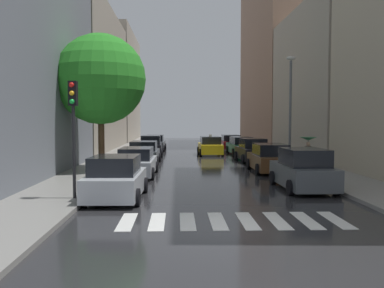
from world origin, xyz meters
name	(u,v)px	position (x,y,z in m)	size (l,w,h in m)	color
ground_plane	(197,156)	(0.00, 24.00, -0.02)	(28.00, 72.00, 0.04)	#28282A
sidewalk_left	(120,155)	(-6.50, 24.00, 0.07)	(3.00, 72.00, 0.15)	gray
sidewalk_right	(272,155)	(6.50, 24.00, 0.07)	(3.00, 72.00, 0.15)	gray
crosswalk_stripes	(232,221)	(0.00, 1.11, 0.01)	(6.75, 2.20, 0.01)	silver
building_left_mid	(84,81)	(-11.00, 30.65, 6.98)	(6.00, 20.33, 13.96)	#9E9384
building_left_far	(114,88)	(-11.00, 50.89, 7.90)	(6.00, 18.33, 15.79)	#9E9384
building_right_mid	(330,83)	(11.00, 22.66, 6.08)	(6.00, 15.17, 12.16)	#9E9384
building_right_far	(277,44)	(11.00, 41.11, 12.63)	(6.00, 20.94, 25.26)	#8C6B56
parked_car_left_nearest	(116,179)	(-4.00, 4.65, 0.78)	(2.20, 4.20, 1.68)	#B2B7BF
parked_car_left_second	(137,163)	(-3.84, 11.21, 0.74)	(2.13, 4.70, 1.56)	#B2B7BF
parked_car_left_third	(144,153)	(-3.96, 17.53, 0.75)	(2.21, 4.12, 1.59)	#474C51
parked_car_left_fourth	(151,146)	(-3.88, 23.85, 0.82)	(2.05, 4.80, 1.76)	black
parked_car_left_fifth	(155,143)	(-3.86, 30.03, 0.74)	(2.13, 4.12, 1.59)	#474C51
parked_car_right_nearest	(303,170)	(3.83, 6.60, 0.84)	(2.15, 4.36, 1.80)	#474C51
parked_car_right_second	(270,159)	(3.78, 12.83, 0.78)	(2.17, 4.63, 1.65)	brown
parked_car_right_third	(252,151)	(3.86, 18.89, 0.80)	(2.19, 4.22, 1.71)	black
parked_car_right_fourth	(241,146)	(3.99, 25.27, 0.74)	(2.23, 4.79, 1.57)	#0C4C2D
parked_car_right_fifth	(230,143)	(3.80, 30.68, 0.74)	(2.15, 4.74, 1.56)	maroon
taxi_midroad	(210,146)	(1.23, 24.65, 0.76)	(2.13, 4.37, 1.81)	yellow
pedestrian_foreground	(308,146)	(5.83, 12.14, 1.53)	(0.96, 0.96, 1.92)	#38513D
street_tree_left	(101,79)	(-6.06, 12.96, 5.38)	(5.20, 5.20, 7.84)	#513823
traffic_light_left_corner	(73,113)	(-5.45, 4.17, 3.29)	(0.30, 0.42, 4.30)	black
lamp_post_right	(290,103)	(5.55, 14.94, 4.14)	(0.60, 0.28, 6.92)	#595B60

